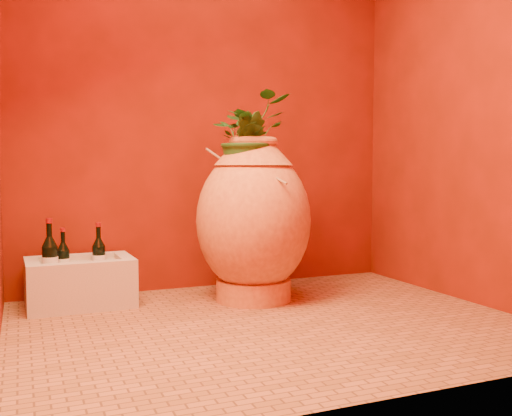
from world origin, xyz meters
name	(u,v)px	position (x,y,z in m)	size (l,w,h in m)	color
floor	(273,324)	(0.00, 0.00, 0.00)	(2.50, 2.50, 0.00)	#9C5833
wall_back	(210,94)	(0.00, 1.00, 1.25)	(2.50, 0.02, 2.50)	#5B1405
wall_right	(474,84)	(1.25, 0.00, 1.25)	(0.02, 2.00, 2.50)	#5B1405
amphora	(253,220)	(0.10, 0.51, 0.47)	(0.69, 0.69, 0.95)	#D8873D
stone_basin	(80,283)	(-0.85, 0.75, 0.13)	(0.58, 0.40, 0.27)	beige
wine_bottle_a	(63,261)	(-0.93, 0.82, 0.25)	(0.07, 0.07, 0.29)	black
wine_bottle_b	(50,260)	(-1.01, 0.73, 0.27)	(0.09, 0.09, 0.35)	black
wine_bottle_c	(99,257)	(-0.74, 0.81, 0.26)	(0.08, 0.08, 0.31)	black
wall_tap	(242,144)	(0.18, 0.91, 0.93)	(0.08, 0.17, 0.18)	#A07425
plant_main	(248,137)	(0.08, 0.52, 0.95)	(0.45, 0.39, 0.50)	#1E4D1B
plant_side	(246,146)	(0.04, 0.47, 0.90)	(0.21, 0.17, 0.39)	#1E4D1B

